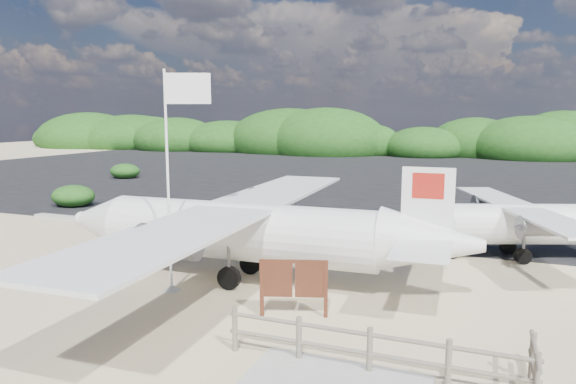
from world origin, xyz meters
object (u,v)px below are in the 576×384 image
at_px(baggage_cart, 158,248).
at_px(flagpole, 172,290).
at_px(crew_a, 165,223).
at_px(aircraft_small, 272,173).
at_px(signboard, 294,316).
at_px(crew_b, 224,220).
at_px(crew_c, 241,226).

xyz_separation_m(baggage_cart, flagpole, (3.33, -4.00, 0.00)).
xyz_separation_m(crew_a, aircraft_small, (-6.18, 25.61, -0.85)).
height_order(flagpole, signboard, flagpole).
relative_size(baggage_cart, crew_b, 1.86).
bearing_deg(baggage_cart, flagpole, -29.16).
height_order(crew_b, crew_c, crew_c).
distance_m(signboard, crew_b, 9.09).
height_order(signboard, aircraft_small, aircraft_small).
relative_size(flagpole, crew_b, 4.19).
height_order(baggage_cart, crew_a, crew_a).
height_order(crew_b, aircraft_small, crew_b).
bearing_deg(baggage_cart, aircraft_small, 124.62).
distance_m(baggage_cart, signboard, 8.70).
bearing_deg(aircraft_small, baggage_cart, 83.44).
bearing_deg(flagpole, crew_a, 126.26).
relative_size(crew_b, crew_c, 0.87).
bearing_deg(crew_b, aircraft_small, -61.45).
bearing_deg(crew_b, baggage_cart, 65.94).
distance_m(baggage_cart, aircraft_small, 27.18).
height_order(flagpole, aircraft_small, flagpole).
height_order(crew_c, aircraft_small, crew_c).
bearing_deg(baggage_cart, crew_a, 124.80).
relative_size(baggage_cart, crew_c, 1.62).
distance_m(flagpole, crew_a, 6.02).
distance_m(flagpole, crew_b, 6.69).
xyz_separation_m(flagpole, crew_b, (-1.68, 6.43, 0.77)).
bearing_deg(crew_c, crew_b, -37.61).
bearing_deg(crew_a, baggage_cart, 127.90).
distance_m(signboard, crew_a, 9.35).
height_order(crew_a, crew_c, crew_c).
height_order(signboard, crew_c, crew_c).
relative_size(flagpole, crew_a, 3.78).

